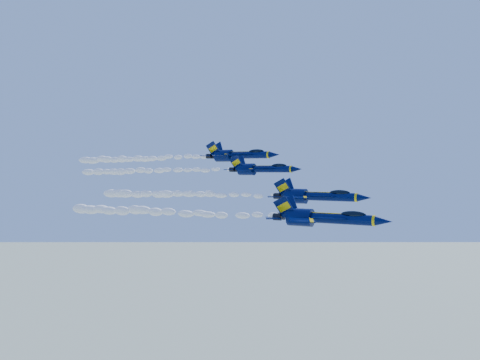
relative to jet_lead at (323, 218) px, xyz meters
The scene contains 8 objects.
jet_lead is the anchor object (origin of this frame).
smoke_trail_jet_lead 27.26m from the jet_lead, behind, with size 40.85×1.78×1.60m, color white.
jet_second 15.40m from the jet_lead, 113.82° to the left, with size 16.43×13.48×6.11m.
smoke_trail_jet_second 36.44m from the jet_lead, 157.44° to the left, with size 40.85×1.83×1.65m, color white.
jet_third 28.78m from the jet_lead, 133.69° to the left, with size 14.92×12.23×5.54m.
smoke_trail_jet_third 50.78m from the jet_lead, 156.30° to the left, with size 40.85×1.66×1.50m, color white.
jet_fourth 43.07m from the jet_lead, 134.92° to the left, with size 17.68×14.50×6.57m.
smoke_trail_jet_fourth 65.48m from the jet_lead, 152.72° to the left, with size 40.85×1.97×1.77m, color white.
Camera 1 is at (34.77, -74.31, 154.65)m, focal length 35.00 mm.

